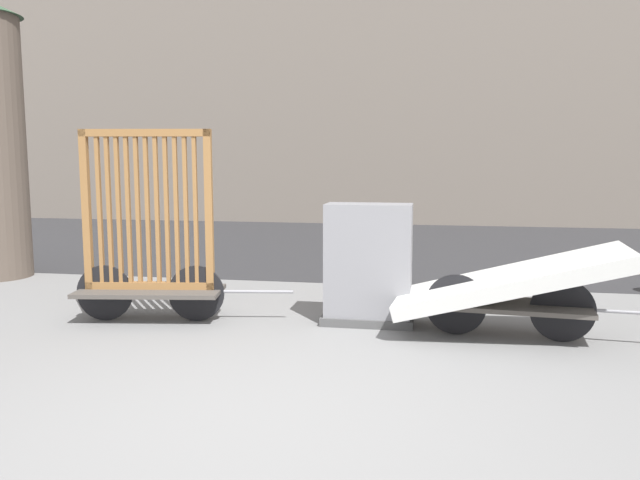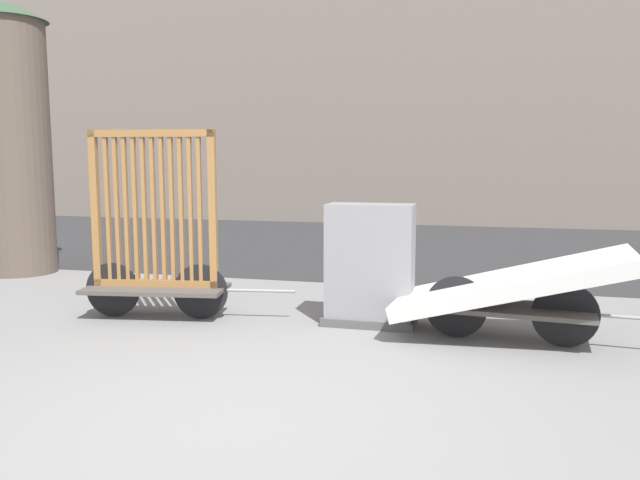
{
  "view_description": "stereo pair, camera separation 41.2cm",
  "coord_description": "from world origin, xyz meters",
  "px_view_note": "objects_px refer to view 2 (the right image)",
  "views": [
    {
      "loc": [
        1.01,
        -3.41,
        1.55
      ],
      "look_at": [
        0.0,
        2.13,
        0.83
      ],
      "focal_mm": 35.0,
      "sensor_mm": 36.0,
      "label": 1
    },
    {
      "loc": [
        1.41,
        -3.32,
        1.55
      ],
      "look_at": [
        0.0,
        2.13,
        0.83
      ],
      "focal_mm": 35.0,
      "sensor_mm": 36.0,
      "label": 2
    }
  ],
  "objects_px": {
    "bike_cart_with_bedframe": "(156,249)",
    "advertising_column": "(14,139)",
    "bike_cart_with_mattress": "(510,288)",
    "utility_cabinet": "(370,269)"
  },
  "relations": [
    {
      "from": "bike_cart_with_bedframe",
      "to": "advertising_column",
      "type": "bearing_deg",
      "value": 141.14
    },
    {
      "from": "bike_cart_with_mattress",
      "to": "advertising_column",
      "type": "xyz_separation_m",
      "value": [
        -6.43,
        1.79,
        1.37
      ]
    },
    {
      "from": "bike_cart_with_mattress",
      "to": "advertising_column",
      "type": "relative_size",
      "value": 0.66
    },
    {
      "from": "bike_cart_with_mattress",
      "to": "advertising_column",
      "type": "height_order",
      "value": "advertising_column"
    },
    {
      "from": "utility_cabinet",
      "to": "advertising_column",
      "type": "xyz_separation_m",
      "value": [
        -5.17,
        1.52,
        1.31
      ]
    },
    {
      "from": "bike_cart_with_bedframe",
      "to": "bike_cart_with_mattress",
      "type": "relative_size",
      "value": 0.88
    },
    {
      "from": "advertising_column",
      "to": "utility_cabinet",
      "type": "bearing_deg",
      "value": -16.34
    },
    {
      "from": "bike_cart_with_bedframe",
      "to": "utility_cabinet",
      "type": "bearing_deg",
      "value": -1.3
    },
    {
      "from": "utility_cabinet",
      "to": "bike_cart_with_bedframe",
      "type": "bearing_deg",
      "value": -172.54
    },
    {
      "from": "bike_cart_with_bedframe",
      "to": "utility_cabinet",
      "type": "relative_size",
      "value": 1.83
    }
  ]
}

